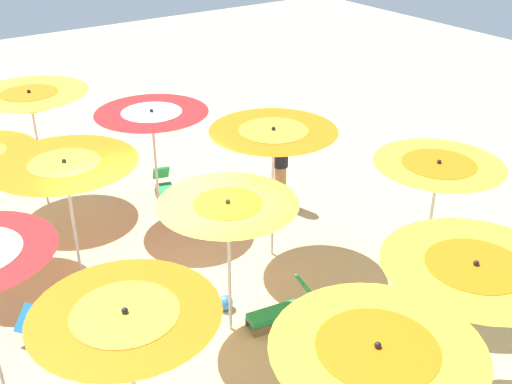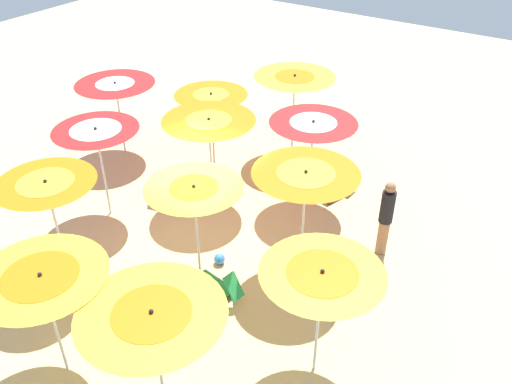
{
  "view_description": "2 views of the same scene",
  "coord_description": "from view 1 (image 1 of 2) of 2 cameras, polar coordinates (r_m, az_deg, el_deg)",
  "views": [
    {
      "loc": [
        -3.4,
        -7.24,
        6.29
      ],
      "look_at": [
        1.79,
        0.27,
        1.52
      ],
      "focal_mm": 44.47,
      "sensor_mm": 36.0,
      "label": 1
    },
    {
      "loc": [
        6.38,
        -7.38,
        7.83
      ],
      "look_at": [
        0.91,
        0.89,
        1.23
      ],
      "focal_mm": 37.8,
      "sensor_mm": 36.0,
      "label": 2
    }
  ],
  "objects": [
    {
      "name": "beach_umbrella_2",
      "position": [
        6.54,
        -11.56,
        -11.78
      ],
      "size": [
        1.92,
        1.92,
        2.44
      ],
      "color": "silver",
      "rests_on": "ground"
    },
    {
      "name": "beach_umbrella_11",
      "position": [
        10.04,
        16.01,
        1.66
      ],
      "size": [
        1.98,
        1.98,
        2.3
      ],
      "color": "silver",
      "rests_on": "ground"
    },
    {
      "name": "lounger_2",
      "position": [
        10.4,
        -17.75,
        -9.84
      ],
      "size": [
        1.26,
        1.07,
        0.53
      ],
      "rotation": [
        0.0,
        0.0,
        6.92
      ],
      "color": "#333338",
      "rests_on": "ground"
    },
    {
      "name": "beach_umbrella_5",
      "position": [
        10.05,
        -16.76,
        1.75
      ],
      "size": [
        2.23,
        2.23,
        2.32
      ],
      "color": "silver",
      "rests_on": "ground"
    },
    {
      "name": "beach_ball",
      "position": [
        10.14,
        -2.78,
        -9.9
      ],
      "size": [
        0.25,
        0.25,
        0.25
      ],
      "primitive_type": "sphere",
      "color": "#337FE5",
      "rests_on": "ground"
    },
    {
      "name": "lounger_0",
      "position": [
        9.82,
        2.25,
        -10.61
      ],
      "size": [
        1.18,
        0.48,
        0.71
      ],
      "rotation": [
        0.0,
        0.0,
        9.27
      ],
      "color": "olive",
      "rests_on": "ground"
    },
    {
      "name": "beachgoer_0",
      "position": [
        12.69,
        2.24,
        2.81
      ],
      "size": [
        0.3,
        0.3,
        1.85
      ],
      "rotation": [
        0.0,
        0.0,
        0.44
      ],
      "color": "#A3704C",
      "rests_on": "ground"
    },
    {
      "name": "lounger_1",
      "position": [
        13.34,
        -8.12,
        0.14
      ],
      "size": [
        0.65,
        1.16,
        0.6
      ],
      "rotation": [
        0.0,
        0.0,
        4.43
      ],
      "color": "#333338",
      "rests_on": "ground"
    },
    {
      "name": "beach_umbrella_8",
      "position": [
        13.02,
        -19.6,
        7.55
      ],
      "size": [
        2.23,
        2.23,
        2.45
      ],
      "color": "silver",
      "rests_on": "ground"
    },
    {
      "name": "beach_umbrella_7",
      "position": [
        7.87,
        18.97,
        -7.34
      ],
      "size": [
        2.2,
        2.2,
        2.22
      ],
      "color": "silver",
      "rests_on": "ground"
    },
    {
      "name": "beach_umbrella_10",
      "position": [
        10.45,
        1.57,
        4.72
      ],
      "size": [
        2.12,
        2.12,
        2.46
      ],
      "color": "silver",
      "rests_on": "ground"
    },
    {
      "name": "beach_umbrella_6",
      "position": [
        8.7,
        -2.53,
        -2.02
      ],
      "size": [
        1.95,
        1.95,
        2.23
      ],
      "color": "silver",
      "rests_on": "ground"
    },
    {
      "name": "beach_umbrella_3",
      "position": [
        6.42,
        10.75,
        -14.65
      ],
      "size": [
        2.1,
        2.1,
        2.24
      ],
      "color": "silver",
      "rests_on": "ground"
    },
    {
      "name": "beach_umbrella_9",
      "position": [
        11.86,
        -9.31,
        6.23
      ],
      "size": [
        2.09,
        2.09,
        2.3
      ],
      "color": "silver",
      "rests_on": "ground"
    },
    {
      "name": "ground",
      "position": [
        10.18,
        -7.61,
        -11.0
      ],
      "size": [
        38.49,
        38.49,
        0.04
      ],
      "primitive_type": "cube",
      "color": "#D1B57F"
    }
  ]
}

